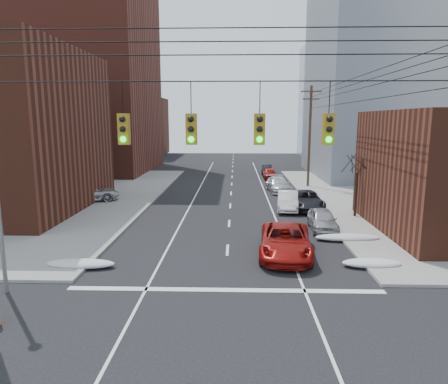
# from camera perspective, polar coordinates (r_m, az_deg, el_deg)

# --- Properties ---
(building_brick_tall) EXTENTS (24.00, 20.00, 30.00)m
(building_brick_tall) POSITION_cam_1_polar(r_m,az_deg,el_deg) (63.42, -21.97, 16.44)
(building_brick_tall) COLOR maroon
(building_brick_tall) RESTS_ON ground
(building_brick_far) EXTENTS (22.00, 18.00, 12.00)m
(building_brick_far) POSITION_cam_1_polar(r_m,az_deg,el_deg) (88.10, -16.02, 8.97)
(building_brick_far) COLOR #532518
(building_brick_far) RESTS_ON ground
(building_office) EXTENTS (22.00, 20.00, 25.00)m
(building_office) POSITION_cam_1_polar(r_m,az_deg,el_deg) (58.40, 24.12, 14.42)
(building_office) COLOR gray
(building_office) RESTS_ON ground
(building_glass) EXTENTS (20.00, 18.00, 22.00)m
(building_glass) POSITION_cam_1_polar(r_m,az_deg,el_deg) (83.51, 18.47, 12.23)
(building_glass) COLOR gray
(building_glass) RESTS_ON ground
(utility_pole_far) EXTENTS (2.20, 0.28, 11.00)m
(utility_pole_far) POSITION_cam_1_polar(r_m,az_deg,el_deg) (44.79, 12.14, 7.98)
(utility_pole_far) COLOR #473323
(utility_pole_far) RESTS_ON ground
(traffic_signals) EXTENTS (17.00, 0.42, 2.02)m
(traffic_signals) POSITION_cam_1_polar(r_m,az_deg,el_deg) (13.01, 0.17, 9.26)
(traffic_signals) COLOR black
(traffic_signals) RESTS_ON ground
(bare_tree) EXTENTS (2.09, 2.20, 4.93)m
(bare_tree) POSITION_cam_1_polar(r_m,az_deg,el_deg) (31.80, 18.35, 0.56)
(bare_tree) COLOR black
(bare_tree) RESTS_ON ground
(snow_nw) EXTENTS (3.50, 1.08, 0.42)m
(snow_nw) POSITION_cam_1_polar(r_m,az_deg,el_deg) (21.80, -19.81, -9.61)
(snow_nw) COLOR silver
(snow_nw) RESTS_ON ground
(snow_ne) EXTENTS (3.00, 1.08, 0.42)m
(snow_ne) POSITION_cam_1_polar(r_m,az_deg,el_deg) (21.95, 20.35, -9.51)
(snow_ne) COLOR silver
(snow_ne) RESTS_ON ground
(snow_east_far) EXTENTS (4.00, 1.08, 0.42)m
(snow_east_far) POSITION_cam_1_polar(r_m,az_deg,el_deg) (26.03, 17.21, -6.23)
(snow_east_far) COLOR silver
(snow_east_far) RESTS_ON ground
(red_pickup) EXTENTS (3.35, 6.23, 1.66)m
(red_pickup) POSITION_cam_1_polar(r_m,az_deg,el_deg) (22.37, 8.78, -6.92)
(red_pickup) COLOR maroon
(red_pickup) RESTS_ON ground
(parked_car_a) EXTENTS (1.88, 4.32, 1.45)m
(parked_car_a) POSITION_cam_1_polar(r_m,az_deg,el_deg) (27.92, 13.90, -3.86)
(parked_car_a) COLOR #A5A5A9
(parked_car_a) RESTS_ON ground
(parked_car_b) EXTENTS (2.17, 4.84, 1.54)m
(parked_car_b) POSITION_cam_1_polar(r_m,az_deg,el_deg) (33.56, 9.09, -1.25)
(parked_car_b) COLOR silver
(parked_car_b) RESTS_ON ground
(parked_car_c) EXTENTS (2.59, 5.54, 1.53)m
(parked_car_c) POSITION_cam_1_polar(r_m,az_deg,el_deg) (34.15, 11.64, -1.14)
(parked_car_c) COLOR black
(parked_car_c) RESTS_ON ground
(parked_car_d) EXTENTS (2.54, 5.34, 1.50)m
(parked_car_d) POSITION_cam_1_polar(r_m,az_deg,el_deg) (42.00, 7.77, 1.07)
(parked_car_d) COLOR #BBBBC0
(parked_car_d) RESTS_ON ground
(parked_car_e) EXTENTS (1.60, 3.95, 1.34)m
(parked_car_e) POSITION_cam_1_polar(r_m,az_deg,el_deg) (51.08, 6.54, 2.64)
(parked_car_e) COLOR maroon
(parked_car_e) RESTS_ON ground
(parked_car_f) EXTENTS (1.70, 4.05, 1.30)m
(parked_car_f) POSITION_cam_1_polar(r_m,az_deg,el_deg) (55.94, 6.12, 3.29)
(parked_car_f) COLOR black
(parked_car_f) RESTS_ON ground
(lot_car_a) EXTENTS (4.46, 1.99, 1.42)m
(lot_car_a) POSITION_cam_1_polar(r_m,az_deg,el_deg) (36.67, -22.56, -0.79)
(lot_car_a) COLOR silver
(lot_car_a) RESTS_ON sidewalk_nw
(lot_car_b) EXTENTS (5.71, 3.98, 1.45)m
(lot_car_b) POSITION_cam_1_polar(r_m,az_deg,el_deg) (38.11, -18.60, -0.13)
(lot_car_b) COLOR #B4B4BA
(lot_car_b) RESTS_ON sidewalk_nw
(lot_car_d) EXTENTS (4.08, 2.65, 1.29)m
(lot_car_d) POSITION_cam_1_polar(r_m,az_deg,el_deg) (42.07, -26.14, 0.18)
(lot_car_d) COLOR #BABAC0
(lot_car_d) RESTS_ON sidewalk_nw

